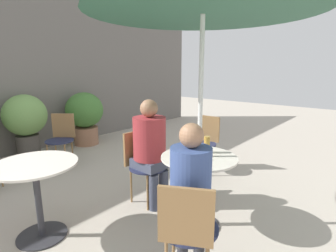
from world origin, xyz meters
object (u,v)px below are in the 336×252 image
at_px(bistro_chair_5, 205,138).
at_px(potted_plant_2, 85,115).
at_px(bistro_chair_0, 142,159).
at_px(beer_glass_0, 207,145).
at_px(beer_glass_1, 188,152).
at_px(bistro_chair_3, 61,135).
at_px(seated_person_1, 191,189).
at_px(bistro_chair_1, 187,226).
at_px(potted_plant_1, 25,119).
at_px(cafe_table_far, 36,183).
at_px(cafe_table_near, 199,176).
at_px(seated_person_0, 151,145).

bearing_deg(bistro_chair_5, potted_plant_2, -174.47).
height_order(bistro_chair_0, beer_glass_0, beer_glass_0).
bearing_deg(bistro_chair_5, beer_glass_1, -66.66).
bearing_deg(potted_plant_2, bistro_chair_3, -140.29).
bearing_deg(seated_person_1, bistro_chair_1, 90.00).
bearing_deg(beer_glass_1, bistro_chair_0, 78.14).
distance_m(bistro_chair_3, potted_plant_1, 0.91).
distance_m(bistro_chair_1, bistro_chair_5, 2.40).
height_order(cafe_table_far, potted_plant_1, potted_plant_1).
relative_size(bistro_chair_5, potted_plant_1, 0.75).
height_order(bistro_chair_1, seated_person_1, seated_person_1).
distance_m(cafe_table_far, potted_plant_1, 2.70).
height_order(bistro_chair_5, beer_glass_0, beer_glass_0).
distance_m(bistro_chair_0, beer_glass_0, 0.89).
bearing_deg(beer_glass_1, bistro_chair_3, 86.96).
relative_size(cafe_table_near, cafe_table_far, 0.98).
bearing_deg(seated_person_0, bistro_chair_1, -123.30).
height_order(bistro_chair_5, potted_plant_1, potted_plant_1).
distance_m(bistro_chair_5, potted_plant_2, 2.75).
bearing_deg(potted_plant_2, seated_person_0, -108.15).
bearing_deg(beer_glass_1, bistro_chair_1, -143.99).
bearing_deg(potted_plant_1, beer_glass_0, -84.37).
bearing_deg(beer_glass_0, potted_plant_2, 77.22).
xyz_separation_m(potted_plant_1, potted_plant_2, (1.14, -0.09, -0.06)).
relative_size(bistro_chair_0, potted_plant_2, 0.77).
bearing_deg(bistro_chair_1, beer_glass_1, -82.50).
bearing_deg(bistro_chair_5, cafe_table_far, -99.33).
relative_size(bistro_chair_3, potted_plant_2, 0.77).
relative_size(cafe_table_far, bistro_chair_3, 0.89).
distance_m(beer_glass_0, potted_plant_1, 3.59).
distance_m(cafe_table_near, bistro_chair_3, 2.71).
bearing_deg(seated_person_1, bistro_chair_3, -39.61).
distance_m(seated_person_1, beer_glass_1, 0.58).
xyz_separation_m(bistro_chair_5, potted_plant_2, (-0.42, 2.71, 0.12)).
distance_m(seated_person_0, beer_glass_1, 0.68).
relative_size(beer_glass_1, potted_plant_1, 0.14).
bearing_deg(bistro_chair_1, bistro_chair_5, -89.10).
bearing_deg(bistro_chair_0, bistro_chair_3, 92.29).
height_order(cafe_table_near, beer_glass_0, beer_glass_0).
bearing_deg(beer_glass_1, cafe_table_near, -10.37).
bearing_deg(seated_person_1, beer_glass_0, -94.54).
relative_size(bistro_chair_3, seated_person_0, 0.68).
bearing_deg(bistro_chair_3, bistro_chair_5, -3.16).
bearing_deg(seated_person_0, bistro_chair_5, 5.81).
distance_m(cafe_table_near, potted_plant_1, 3.59).
distance_m(seated_person_0, beer_glass_0, 0.69).
bearing_deg(bistro_chair_3, beer_glass_0, -35.18).
relative_size(seated_person_0, potted_plant_1, 1.10).
xyz_separation_m(bistro_chair_0, seated_person_1, (-0.62, -1.16, 0.21)).
bearing_deg(beer_glass_0, beer_glass_1, 176.23).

